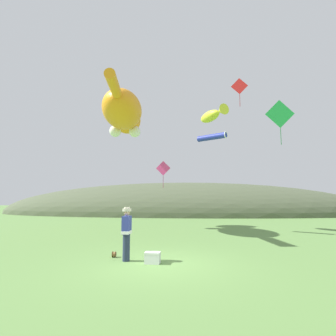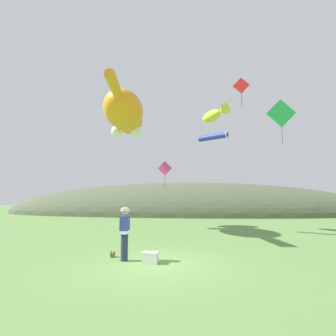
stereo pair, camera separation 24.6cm
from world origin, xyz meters
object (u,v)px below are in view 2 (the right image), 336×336
(kite_giant_cat, at_px, (125,114))
(kite_diamond_red, at_px, (241,86))
(kite_diamond_green, at_px, (281,113))
(kite_fish_windsock, at_px, (214,115))
(kite_diamond_pink, at_px, (165,169))
(picnic_cooler, at_px, (150,258))
(kite_tube_streamer, at_px, (214,137))
(festival_attendant, at_px, (125,232))
(kite_spool, at_px, (113,254))

(kite_giant_cat, distance_m, kite_diamond_red, 8.32)
(kite_giant_cat, bearing_deg, kite_diamond_green, -17.79)
(kite_fish_windsock, bearing_deg, kite_diamond_red, 12.24)
(kite_diamond_green, distance_m, kite_diamond_pink, 8.44)
(picnic_cooler, bearing_deg, kite_fish_windsock, 72.65)
(picnic_cooler, xyz_separation_m, kite_tube_streamer, (2.65, 7.65, 5.70))
(kite_giant_cat, relative_size, kite_tube_streamer, 4.77)
(festival_attendant, height_order, kite_diamond_red, kite_diamond_red)
(kite_diamond_green, xyz_separation_m, kite_diamond_red, (-1.29, 3.97, 3.34))
(kite_spool, height_order, kite_diamond_red, kite_diamond_red)
(kite_spool, relative_size, kite_diamond_green, 0.08)
(picnic_cooler, height_order, kite_tube_streamer, kite_tube_streamer)
(kite_diamond_pink, bearing_deg, kite_giant_cat, -148.95)
(kite_tube_streamer, height_order, kite_diamond_red, kite_diamond_red)
(kite_giant_cat, distance_m, kite_fish_windsock, 6.06)
(kite_fish_windsock, relative_size, kite_diamond_pink, 1.41)
(kite_diamond_green, bearing_deg, kite_diamond_pink, 146.03)
(picnic_cooler, distance_m, kite_fish_windsock, 12.02)
(festival_attendant, height_order, kite_diamond_pink, kite_diamond_pink)
(festival_attendant, distance_m, kite_diamond_red, 13.97)
(kite_spool, relative_size, kite_giant_cat, 0.02)
(kite_giant_cat, relative_size, kite_diamond_red, 4.30)
(kite_fish_windsock, xyz_separation_m, kite_diamond_green, (3.25, -3.54, -1.17))
(kite_spool, distance_m, kite_giant_cat, 10.98)
(kite_tube_streamer, bearing_deg, kite_fish_windsock, 83.78)
(festival_attendant, xyz_separation_m, kite_diamond_green, (6.97, 5.15, 5.58))
(picnic_cooler, height_order, kite_diamond_red, kite_diamond_red)
(kite_tube_streamer, xyz_separation_m, kite_diamond_red, (2.11, 1.72, 3.99))
(kite_diamond_green, bearing_deg, kite_tube_streamer, 146.50)
(picnic_cooler, bearing_deg, kite_diamond_pink, 93.85)
(festival_attendant, xyz_separation_m, kite_spool, (-0.55, 0.49, -0.85))
(picnic_cooler, relative_size, kite_tube_streamer, 0.27)
(picnic_cooler, distance_m, kite_diamond_green, 10.30)
(kite_spool, bearing_deg, kite_tube_streamer, 59.10)
(kite_fish_windsock, distance_m, kite_diamond_red, 2.96)
(kite_diamond_pink, bearing_deg, festival_attendant, -91.52)
(picnic_cooler, xyz_separation_m, kite_fish_windsock, (2.79, 8.95, 7.53))
(festival_attendant, bearing_deg, kite_spool, 138.24)
(kite_spool, xyz_separation_m, picnic_cooler, (1.48, -0.74, 0.08))
(kite_tube_streamer, relative_size, kite_diamond_green, 0.76)
(kite_tube_streamer, bearing_deg, kite_diamond_pink, 145.55)
(kite_fish_windsock, height_order, kite_diamond_pink, kite_fish_windsock)
(kite_spool, bearing_deg, festival_attendant, -41.76)
(kite_diamond_red, bearing_deg, kite_spool, -125.88)
(kite_giant_cat, bearing_deg, kite_tube_streamer, -7.09)
(kite_diamond_green, bearing_deg, kite_diamond_red, 107.94)
(festival_attendant, xyz_separation_m, kite_diamond_pink, (0.26, 9.68, 3.22))
(kite_giant_cat, relative_size, kite_diamond_green, 3.65)
(kite_tube_streamer, bearing_deg, kite_spool, -120.90)
(picnic_cooler, height_order, kite_giant_cat, kite_giant_cat)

